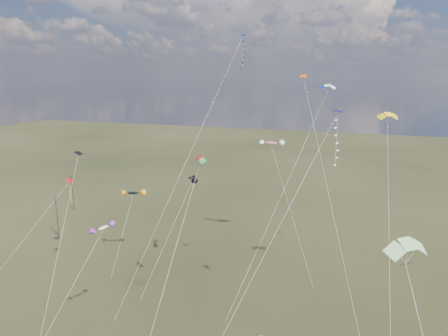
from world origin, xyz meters
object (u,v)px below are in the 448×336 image
(utility_pole_far, at_px, (73,193))
(parafoil_yellow, at_px, (388,116))
(utility_pole_near, at_px, (57,216))
(novelty_black_orange, at_px, (133,193))

(utility_pole_far, height_order, parafoil_yellow, parafoil_yellow)
(utility_pole_near, relative_size, parafoil_yellow, 0.31)
(utility_pole_near, bearing_deg, parafoil_yellow, -5.45)
(utility_pole_far, xyz_separation_m, parafoil_yellow, (64.60, -19.40, 21.34))
(utility_pole_far, bearing_deg, parafoil_yellow, -16.72)
(utility_pole_far, xyz_separation_m, novelty_black_orange, (27.82, -18.28, 7.75))
(parafoil_yellow, xyz_separation_m, novelty_black_orange, (-36.78, 1.12, -13.59))
(utility_pole_near, xyz_separation_m, utility_pole_far, (-8.00, 14.00, 0.00))
(utility_pole_far, height_order, novelty_black_orange, novelty_black_orange)
(utility_pole_near, bearing_deg, utility_pole_far, 119.74)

